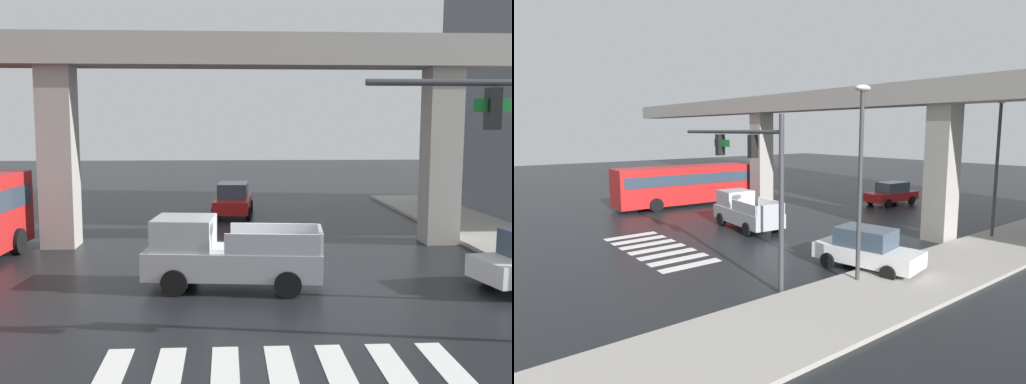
# 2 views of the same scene
# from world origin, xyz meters

# --- Properties ---
(ground_plane) EXTENTS (120.00, 120.00, 0.00)m
(ground_plane) POSITION_xyz_m (0.00, 0.00, 0.00)
(ground_plane) COLOR black
(crosswalk_stripes) EXTENTS (7.15, 2.80, 0.01)m
(crosswalk_stripes) POSITION_xyz_m (-0.00, -6.49, 0.01)
(crosswalk_stripes) COLOR silver
(crosswalk_stripes) RESTS_ON ground
(elevated_overpass) EXTENTS (55.53, 1.90, 8.16)m
(elevated_overpass) POSITION_xyz_m (0.00, 5.68, 6.93)
(elevated_overpass) COLOR #9E9991
(elevated_overpass) RESTS_ON ground
(pickup_truck) EXTENTS (5.28, 2.50, 2.08)m
(pickup_truck) POSITION_xyz_m (-1.14, -0.49, 0.99)
(pickup_truck) COLOR #A8AAAF
(pickup_truck) RESTS_ON ground
(sedan_red) EXTENTS (2.23, 4.43, 1.72)m
(sedan_red) POSITION_xyz_m (-0.70, 13.05, 0.85)
(sedan_red) COLOR red
(sedan_red) RESTS_ON ground
(street_lamp_mid_block) EXTENTS (0.44, 0.70, 7.24)m
(street_lamp_mid_block) POSITION_xyz_m (9.12, 8.14, 4.56)
(street_lamp_mid_block) COLOR #38383D
(street_lamp_mid_block) RESTS_ON ground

